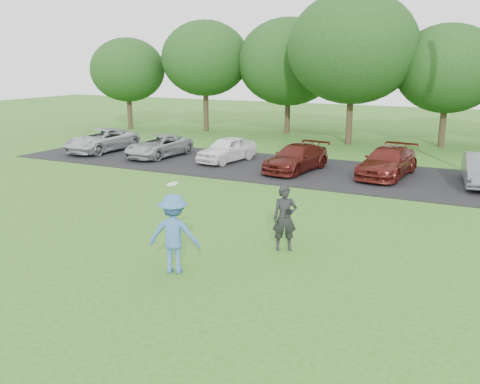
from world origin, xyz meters
name	(u,v)px	position (x,y,z in m)	size (l,w,h in m)	color
ground	(169,282)	(0.00, 0.00, 0.00)	(100.00, 100.00, 0.00)	#31671D
parking_lot	(339,174)	(0.00, 13.00, 0.01)	(32.00, 6.50, 0.03)	black
frisbee_player	(174,234)	(-0.23, 0.58, 0.93)	(1.37, 1.05, 2.13)	#3C6CA9
camera_bystander	(285,218)	(1.48, 3.12, 0.85)	(0.74, 0.66, 1.71)	black
parked_cars	(321,158)	(-0.83, 13.07, 0.62)	(27.98, 4.93, 1.23)	#B3B6BA
tree_row	(420,58)	(1.51, 22.76, 4.91)	(42.39, 9.85, 8.64)	#38281C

